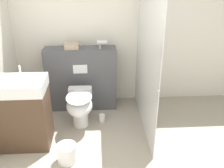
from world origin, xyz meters
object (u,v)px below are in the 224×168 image
Objects in this scene: toilet at (80,106)px; waste_bin at (67,153)px; hair_drier at (102,42)px; sink_vanity at (24,113)px.

toilet is 2.42× the size of waste_bin.
hair_drier is (0.36, 0.55, 0.79)m from toilet.
hair_drier is 0.73× the size of waste_bin.
toilet is 0.79m from sink_vanity.
hair_drier reaches higher than waste_bin.
hair_drier is at bearing 40.64° from sink_vanity.
sink_vanity is (-0.69, -0.35, 0.13)m from toilet.
hair_drier is at bearing 69.48° from waste_bin.
hair_drier reaches higher than sink_vanity.
hair_drier is at bearing 57.02° from toilet.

